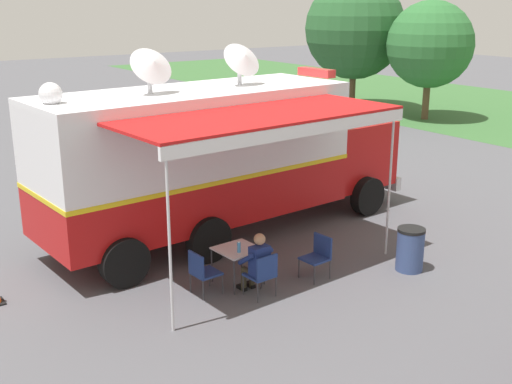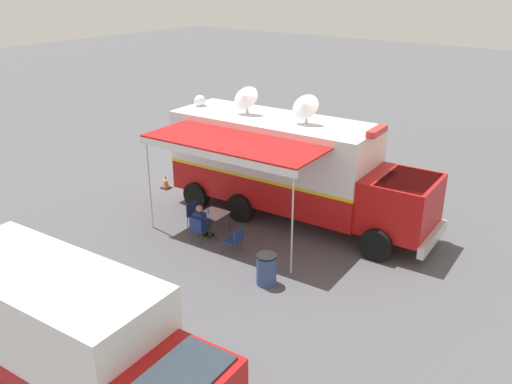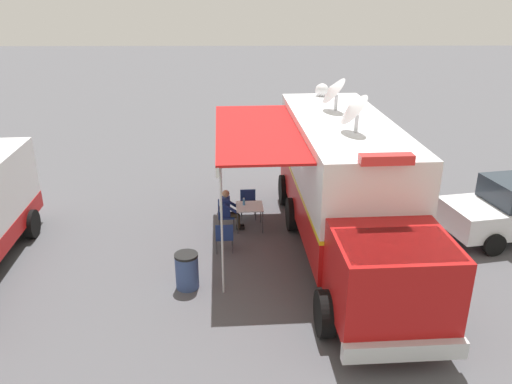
% 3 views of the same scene
% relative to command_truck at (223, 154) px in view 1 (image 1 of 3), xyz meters
% --- Properties ---
extents(ground_plane, '(100.00, 100.00, 0.00)m').
position_rel_command_truck_xyz_m(ground_plane, '(0.01, -0.75, -1.95)').
color(ground_plane, '#515156').
extents(lot_stripe, '(0.40, 4.80, 0.01)m').
position_rel_command_truck_xyz_m(lot_stripe, '(-2.63, -0.23, -1.94)').
color(lot_stripe, silver).
rests_on(lot_stripe, ground).
extents(command_truck, '(5.29, 9.62, 4.53)m').
position_rel_command_truck_xyz_m(command_truck, '(0.00, 0.00, 0.00)').
color(command_truck, '#B71414').
rests_on(command_truck, ground).
extents(folding_table, '(0.84, 0.84, 0.73)m').
position_rel_command_truck_xyz_m(folding_table, '(2.57, -1.32, -1.27)').
color(folding_table, silver).
rests_on(folding_table, ground).
extents(water_bottle, '(0.07, 0.07, 0.22)m').
position_rel_command_truck_xyz_m(water_bottle, '(2.74, -1.41, -1.11)').
color(water_bottle, '#4C99D8').
rests_on(water_bottle, folding_table).
extents(folding_chair_at_table, '(0.51, 0.51, 0.87)m').
position_rel_command_truck_xyz_m(folding_chair_at_table, '(3.37, -1.30, -1.43)').
color(folding_chair_at_table, navy).
rests_on(folding_chair_at_table, ground).
extents(folding_chair_beside_table, '(0.51, 0.51, 0.87)m').
position_rel_command_truck_xyz_m(folding_chair_beside_table, '(2.61, -2.17, -1.43)').
color(folding_chair_beside_table, navy).
rests_on(folding_chair_beside_table, ground).
extents(folding_chair_spare_by_truck, '(0.52, 0.52, 0.87)m').
position_rel_command_truck_xyz_m(folding_chair_spare_by_truck, '(3.26, 0.15, -1.43)').
color(folding_chair_spare_by_truck, navy).
rests_on(folding_chair_spare_by_truck, ground).
extents(seated_responder, '(0.68, 0.57, 1.25)m').
position_rel_command_truck_xyz_m(seated_responder, '(3.18, -1.31, -1.30)').
color(seated_responder, navy).
rests_on(seated_responder, ground).
extents(trash_bin, '(0.57, 0.57, 0.91)m').
position_rel_command_truck_xyz_m(trash_bin, '(4.08, 1.93, -1.49)').
color(trash_bin, '#384C7F').
rests_on(trash_bin, ground).
extents(car_behind_truck, '(4.47, 2.60, 1.76)m').
position_rel_command_truck_xyz_m(car_behind_truck, '(-5.23, -0.73, -1.07)').
color(car_behind_truck, silver).
rests_on(car_behind_truck, ground).
extents(tree_far_left, '(4.99, 4.99, 6.50)m').
position_rel_command_truck_xyz_m(tree_far_left, '(-11.71, 15.28, 2.05)').
color(tree_far_left, brown).
rests_on(tree_far_left, ground).
extents(tree_left_of_centre, '(3.94, 3.94, 5.41)m').
position_rel_command_truck_xyz_m(tree_left_of_centre, '(-7.44, 15.93, 1.48)').
color(tree_left_of_centre, brown).
rests_on(tree_left_of_centre, ground).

